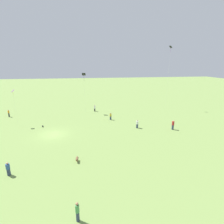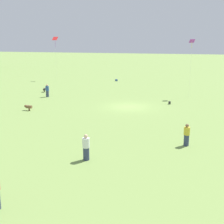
{
  "view_description": "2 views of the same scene",
  "coord_description": "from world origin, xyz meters",
  "px_view_note": "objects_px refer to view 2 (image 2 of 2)",
  "views": [
    {
      "loc": [
        -5.64,
        30.14,
        12.27
      ],
      "look_at": [
        -10.56,
        0.13,
        3.71
      ],
      "focal_mm": 28.0,
      "sensor_mm": 36.0,
      "label": 1
    },
    {
      "loc": [
        -32.81,
        -7.01,
        7.39
      ],
      "look_at": [
        -10.55,
        -0.97,
        1.9
      ],
      "focal_mm": 50.0,
      "sensor_mm": 36.0,
      "label": 2
    }
  ],
  "objects_px": {
    "person_0": "(86,147)",
    "picnic_bag_0": "(170,103)",
    "dog_1": "(44,89)",
    "person_4": "(187,135)",
    "picnic_bag_1": "(116,80)",
    "person_3": "(47,91)",
    "dog_0": "(28,107)",
    "kite_4": "(55,40)",
    "kite_1": "(192,44)"
  },
  "relations": [
    {
      "from": "dog_0",
      "to": "dog_1",
      "type": "bearing_deg",
      "value": 21.18
    },
    {
      "from": "person_4",
      "to": "dog_0",
      "type": "height_order",
      "value": "person_4"
    },
    {
      "from": "person_0",
      "to": "dog_1",
      "type": "bearing_deg",
      "value": 149.34
    },
    {
      "from": "person_3",
      "to": "kite_4",
      "type": "height_order",
      "value": "kite_4"
    },
    {
      "from": "kite_1",
      "to": "dog_1",
      "type": "height_order",
      "value": "kite_1"
    },
    {
      "from": "person_3",
      "to": "dog_1",
      "type": "xyz_separation_m",
      "value": [
        3.26,
        2.12,
        -0.42
      ]
    },
    {
      "from": "kite_4",
      "to": "picnic_bag_1",
      "type": "xyz_separation_m",
      "value": [
        0.69,
        -11.09,
        -6.91
      ]
    },
    {
      "from": "kite_4",
      "to": "dog_0",
      "type": "relative_size",
      "value": 8.9
    },
    {
      "from": "person_0",
      "to": "kite_4",
      "type": "height_order",
      "value": "kite_4"
    },
    {
      "from": "dog_0",
      "to": "dog_1",
      "type": "relative_size",
      "value": 1.13
    },
    {
      "from": "picnic_bag_1",
      "to": "kite_1",
      "type": "bearing_deg",
      "value": -133.46
    },
    {
      "from": "kite_1",
      "to": "picnic_bag_1",
      "type": "relative_size",
      "value": 15.14
    },
    {
      "from": "kite_4",
      "to": "picnic_bag_0",
      "type": "relative_size",
      "value": 23.55
    },
    {
      "from": "person_3",
      "to": "person_4",
      "type": "distance_m",
      "value": 23.05
    },
    {
      "from": "person_4",
      "to": "picnic_bag_1",
      "type": "height_order",
      "value": "person_4"
    },
    {
      "from": "person_4",
      "to": "picnic_bag_1",
      "type": "bearing_deg",
      "value": -155.49
    },
    {
      "from": "person_0",
      "to": "picnic_bag_0",
      "type": "xyz_separation_m",
      "value": [
        18.35,
        -3.52,
        -0.65
      ]
    },
    {
      "from": "person_0",
      "to": "kite_1",
      "type": "bearing_deg",
      "value": 103.48
    },
    {
      "from": "person_4",
      "to": "dog_0",
      "type": "bearing_deg",
      "value": -111.08
    },
    {
      "from": "dog_0",
      "to": "dog_1",
      "type": "distance_m",
      "value": 11.41
    },
    {
      "from": "picnic_bag_0",
      "to": "dog_0",
      "type": "bearing_deg",
      "value": 116.87
    },
    {
      "from": "kite_4",
      "to": "kite_1",
      "type": "bearing_deg",
      "value": 19.32
    },
    {
      "from": "kite_4",
      "to": "dog_1",
      "type": "height_order",
      "value": "kite_4"
    },
    {
      "from": "kite_1",
      "to": "kite_4",
      "type": "distance_m",
      "value": 26.43
    },
    {
      "from": "person_4",
      "to": "person_3",
      "type": "bearing_deg",
      "value": -127.05
    },
    {
      "from": "kite_1",
      "to": "dog_1",
      "type": "distance_m",
      "value": 20.73
    },
    {
      "from": "dog_1",
      "to": "kite_1",
      "type": "bearing_deg",
      "value": -17.04
    },
    {
      "from": "person_3",
      "to": "picnic_bag_0",
      "type": "xyz_separation_m",
      "value": [
        -0.44,
        -15.57,
        -0.64
      ]
    },
    {
      "from": "dog_0",
      "to": "person_3",
      "type": "bearing_deg",
      "value": 14.08
    },
    {
      "from": "kite_4",
      "to": "dog_1",
      "type": "xyz_separation_m",
      "value": [
        -12.97,
        -4.16,
        -6.69
      ]
    },
    {
      "from": "person_0",
      "to": "kite_1",
      "type": "distance_m",
      "value": 24.97
    },
    {
      "from": "person_0",
      "to": "dog_1",
      "type": "distance_m",
      "value": 26.21
    },
    {
      "from": "person_3",
      "to": "kite_1",
      "type": "relative_size",
      "value": 0.22
    },
    {
      "from": "picnic_bag_1",
      "to": "person_4",
      "type": "bearing_deg",
      "value": -157.3
    },
    {
      "from": "picnic_bag_0",
      "to": "picnic_bag_1",
      "type": "distance_m",
      "value": 20.42
    },
    {
      "from": "person_3",
      "to": "picnic_bag_1",
      "type": "distance_m",
      "value": 17.6
    },
    {
      "from": "dog_1",
      "to": "person_4",
      "type": "bearing_deg",
      "value": -63.07
    },
    {
      "from": "dog_0",
      "to": "picnic_bag_0",
      "type": "xyz_separation_m",
      "value": [
        7.1,
        -14.01,
        -0.22
      ]
    },
    {
      "from": "kite_1",
      "to": "dog_0",
      "type": "distance_m",
      "value": 21.19
    },
    {
      "from": "person_3",
      "to": "picnic_bag_1",
      "type": "xyz_separation_m",
      "value": [
        16.92,
        -4.82,
        -0.63
      ]
    },
    {
      "from": "kite_4",
      "to": "person_3",
      "type": "bearing_deg",
      "value": -24.01
    },
    {
      "from": "person_0",
      "to": "person_4",
      "type": "relative_size",
      "value": 1.05
    },
    {
      "from": "person_0",
      "to": "person_3",
      "type": "distance_m",
      "value": 22.33
    },
    {
      "from": "person_0",
      "to": "kite_1",
      "type": "height_order",
      "value": "kite_1"
    },
    {
      "from": "kite_1",
      "to": "person_3",
      "type": "bearing_deg",
      "value": 38.88
    },
    {
      "from": "person_0",
      "to": "picnic_bag_1",
      "type": "height_order",
      "value": "person_0"
    },
    {
      "from": "dog_0",
      "to": "kite_4",
      "type": "bearing_deg",
      "value": 20.6
    },
    {
      "from": "person_3",
      "to": "dog_0",
      "type": "xyz_separation_m",
      "value": [
        -7.54,
        -1.57,
        -0.41
      ]
    },
    {
      "from": "person_3",
      "to": "person_4",
      "type": "height_order",
      "value": "person_3"
    },
    {
      "from": "dog_1",
      "to": "picnic_bag_0",
      "type": "height_order",
      "value": "dog_1"
    }
  ]
}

